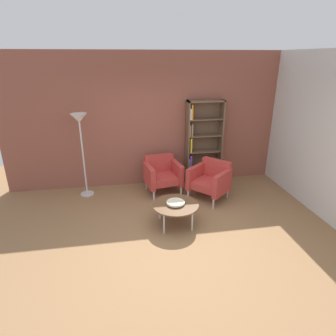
{
  "coord_description": "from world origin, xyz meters",
  "views": [
    {
      "loc": [
        -0.75,
        -3.76,
        2.77
      ],
      "look_at": [
        0.05,
        0.84,
        0.95
      ],
      "focal_mm": 30.67,
      "sensor_mm": 36.0,
      "label": 1
    }
  ],
  "objects_px": {
    "decorative_bowl": "(176,202)",
    "floor_lamp_torchiere": "(80,128)",
    "bookshelf_tall": "(201,143)",
    "armchair_corner_red": "(162,174)",
    "armchair_spare_guest": "(210,179)",
    "coffee_table_low": "(176,206)"
  },
  "relations": [
    {
      "from": "decorative_bowl",
      "to": "floor_lamp_torchiere",
      "type": "relative_size",
      "value": 0.18
    },
    {
      "from": "coffee_table_low",
      "to": "floor_lamp_torchiere",
      "type": "relative_size",
      "value": 0.46
    },
    {
      "from": "armchair_corner_red",
      "to": "armchair_spare_guest",
      "type": "height_order",
      "value": "same"
    },
    {
      "from": "armchair_corner_red",
      "to": "floor_lamp_torchiere",
      "type": "distance_m",
      "value": 1.92
    },
    {
      "from": "coffee_table_low",
      "to": "floor_lamp_torchiere",
      "type": "bearing_deg",
      "value": 137.7
    },
    {
      "from": "armchair_corner_red",
      "to": "floor_lamp_torchiere",
      "type": "bearing_deg",
      "value": 165.95
    },
    {
      "from": "coffee_table_low",
      "to": "floor_lamp_torchiere",
      "type": "distance_m",
      "value": 2.46
    },
    {
      "from": "bookshelf_tall",
      "to": "coffee_table_low",
      "type": "xyz_separation_m",
      "value": [
        -0.93,
        -1.74,
        -0.57
      ]
    },
    {
      "from": "floor_lamp_torchiere",
      "to": "decorative_bowl",
      "type": "bearing_deg",
      "value": -42.3
    },
    {
      "from": "decorative_bowl",
      "to": "floor_lamp_torchiere",
      "type": "distance_m",
      "value": 2.44
    },
    {
      "from": "coffee_table_low",
      "to": "armchair_corner_red",
      "type": "distance_m",
      "value": 1.37
    },
    {
      "from": "bookshelf_tall",
      "to": "armchair_spare_guest",
      "type": "height_order",
      "value": "bookshelf_tall"
    },
    {
      "from": "armchair_spare_guest",
      "to": "armchair_corner_red",
      "type": "bearing_deg",
      "value": -157.86
    },
    {
      "from": "bookshelf_tall",
      "to": "floor_lamp_torchiere",
      "type": "distance_m",
      "value": 2.63
    },
    {
      "from": "coffee_table_low",
      "to": "floor_lamp_torchiere",
      "type": "height_order",
      "value": "floor_lamp_torchiere"
    },
    {
      "from": "bookshelf_tall",
      "to": "decorative_bowl",
      "type": "distance_m",
      "value": 2.04
    },
    {
      "from": "armchair_corner_red",
      "to": "armchair_spare_guest",
      "type": "xyz_separation_m",
      "value": [
        0.93,
        -0.47,
        0.0
      ]
    },
    {
      "from": "armchair_spare_guest",
      "to": "floor_lamp_torchiere",
      "type": "xyz_separation_m",
      "value": [
        -2.55,
        0.59,
        1.03
      ]
    },
    {
      "from": "floor_lamp_torchiere",
      "to": "bookshelf_tall",
      "type": "bearing_deg",
      "value": 5.54
    },
    {
      "from": "decorative_bowl",
      "to": "armchair_corner_red",
      "type": "distance_m",
      "value": 1.37
    },
    {
      "from": "coffee_table_low",
      "to": "armchair_corner_red",
      "type": "height_order",
      "value": "armchair_corner_red"
    },
    {
      "from": "bookshelf_tall",
      "to": "coffee_table_low",
      "type": "relative_size",
      "value": 2.37
    }
  ]
}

